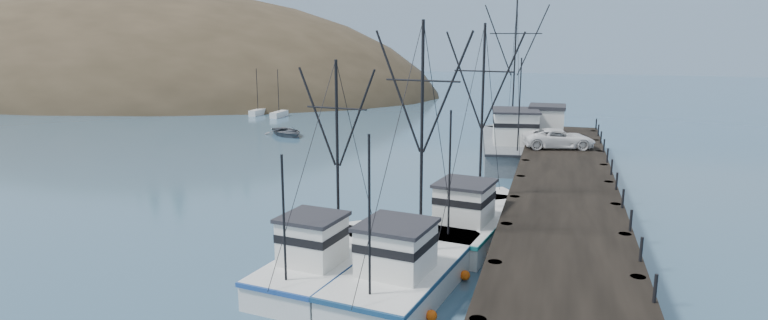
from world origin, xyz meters
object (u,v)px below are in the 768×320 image
(trawler_far, at_px, (473,220))
(pickup_truck, at_px, (559,138))
(pier, at_px, (564,184))
(motorboat, at_px, (287,135))
(trawler_mid, at_px, (329,260))
(work_vessel, at_px, (512,145))
(trawler_near, at_px, (411,267))
(pier_shed, at_px, (547,121))

(trawler_far, height_order, pickup_truck, trawler_far)
(pier, relative_size, motorboat, 8.30)
(trawler_mid, xyz_separation_m, work_vessel, (5.70, 28.98, 0.41))
(pier, height_order, trawler_mid, trawler_mid)
(trawler_near, height_order, motorboat, trawler_near)
(trawler_near, bearing_deg, motorboat, 122.97)
(trawler_near, bearing_deg, trawler_far, 77.84)
(trawler_far, bearing_deg, trawler_mid, -124.44)
(trawler_far, xyz_separation_m, motorboat, (-23.79, 26.71, -0.82))
(pier, height_order, pier_shed, pier_shed)
(trawler_far, height_order, pier_shed, trawler_far)
(trawler_near, height_order, work_vessel, work_vessel)
(pier_shed, bearing_deg, motorboat, 168.53)
(pier, distance_m, work_vessel, 15.68)
(pier_shed, height_order, pickup_truck, pier_shed)
(trawler_near, xyz_separation_m, work_vessel, (2.01, 28.73, 0.41))
(trawler_near, relative_size, work_vessel, 0.68)
(pier_shed, bearing_deg, work_vessel, 179.68)
(trawler_mid, distance_m, work_vessel, 29.54)
(pickup_truck, bearing_deg, motorboat, 56.22)
(motorboat, bearing_deg, pier_shed, -59.54)
(pier, height_order, pickup_truck, pickup_truck)
(work_vessel, bearing_deg, trawler_near, -94.00)
(pier, relative_size, work_vessel, 2.57)
(trawler_near, bearing_deg, pickup_truck, 76.27)
(trawler_mid, relative_size, pickup_truck, 1.84)
(trawler_far, relative_size, pier_shed, 3.63)
(pier, distance_m, pickup_truck, 10.44)
(trawler_mid, bearing_deg, trawler_near, 3.91)
(pier, bearing_deg, trawler_far, -127.22)
(trawler_near, height_order, trawler_far, trawler_near)
(work_vessel, bearing_deg, trawler_mid, -101.13)
(trawler_mid, xyz_separation_m, pickup_truck, (9.56, 24.29, 1.94))
(pickup_truck, bearing_deg, trawler_near, 152.41)
(trawler_far, height_order, motorboat, trawler_far)
(pier, relative_size, pier_shed, 13.75)
(trawler_near, bearing_deg, work_vessel, 86.00)
(trawler_mid, distance_m, motorboat, 39.10)
(trawler_far, relative_size, pickup_truck, 2.14)
(trawler_far, distance_m, pier_shed, 21.62)
(work_vessel, bearing_deg, motorboat, 167.28)
(work_vessel, height_order, pickup_truck, work_vessel)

